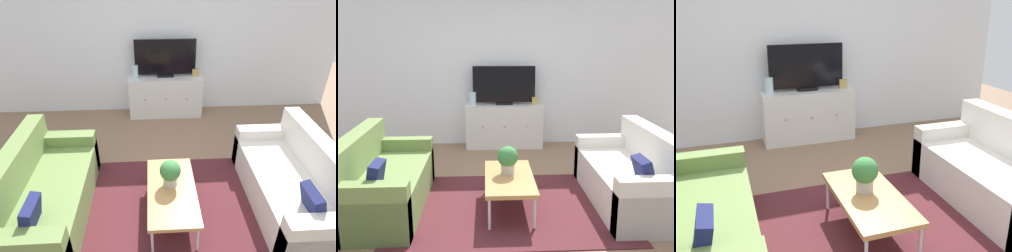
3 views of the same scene
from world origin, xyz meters
TOP-DOWN VIEW (x-y plane):
  - ground_plane at (0.00, 0.00)m, footprint 10.00×10.00m
  - wall_back at (0.00, 2.55)m, footprint 6.40×0.12m
  - area_rug at (0.00, -0.15)m, footprint 2.50×1.90m
  - couch_left_side at (-1.43, -0.10)m, footprint 0.81×1.74m
  - couch_right_side at (1.43, -0.10)m, footprint 0.81×1.74m
  - coffee_table at (-0.00, -0.19)m, footprint 0.53×1.07m
  - potted_plant at (-0.01, -0.11)m, footprint 0.23×0.23m
  - tv_console at (0.06, 2.27)m, footprint 1.29×0.47m
  - flat_screen_tv at (0.06, 2.29)m, footprint 1.04×0.16m
  - glass_vase at (-0.46, 2.27)m, footprint 0.11×0.11m
  - mantel_clock at (0.59, 2.27)m, footprint 0.11×0.07m

SIDE VIEW (x-z plane):
  - ground_plane at x=0.00m, z-range 0.00..0.00m
  - area_rug at x=0.00m, z-range 0.00..0.01m
  - couch_left_side at x=-1.43m, z-range -0.13..0.71m
  - couch_right_side at x=1.43m, z-range -0.13..0.71m
  - coffee_table at x=0.00m, z-range 0.16..0.54m
  - tv_console at x=0.06m, z-range 0.00..0.73m
  - potted_plant at x=-0.01m, z-range 0.39..0.71m
  - mantel_clock at x=0.59m, z-range 0.73..0.86m
  - glass_vase at x=-0.46m, z-range 0.73..0.95m
  - flat_screen_tv at x=0.06m, z-range 0.73..1.38m
  - wall_back at x=0.00m, z-range 0.00..2.70m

